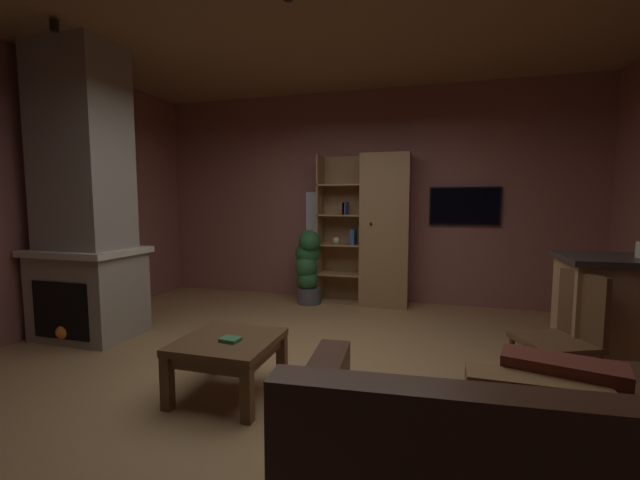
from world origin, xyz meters
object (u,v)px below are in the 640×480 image
object	(u,v)px
stone_fireplace	(84,209)
coffee_table	(228,349)
wall_mounted_tv	(464,206)
potted_floor_plant	(308,265)
dining_chair	(566,332)
bookshelf_cabinet	(379,231)
table_book_0	(230,340)

from	to	relation	value
stone_fireplace	coffee_table	bearing A→B (deg)	-20.72
wall_mounted_tv	potted_floor_plant	bearing A→B (deg)	-168.27
stone_fireplace	dining_chair	distance (m)	4.33
stone_fireplace	wall_mounted_tv	distance (m)	4.40
stone_fireplace	bookshelf_cabinet	xyz separation A→B (m)	(2.69, 2.08, -0.32)
stone_fireplace	wall_mounted_tv	xyz separation A→B (m)	(3.76, 2.29, 0.02)
coffee_table	wall_mounted_tv	distance (m)	3.66
dining_chair	potted_floor_plant	world-z (taller)	potted_floor_plant
stone_fireplace	dining_chair	xyz separation A→B (m)	(4.25, -0.32, -0.78)
bookshelf_cabinet	table_book_0	distance (m)	3.02
dining_chair	bookshelf_cabinet	bearing A→B (deg)	123.08
dining_chair	wall_mounted_tv	xyz separation A→B (m)	(-0.49, 2.61, 0.80)
dining_chair	potted_floor_plant	distance (m)	3.31
coffee_table	table_book_0	xyz separation A→B (m)	(0.05, -0.05, 0.10)
stone_fireplace	wall_mounted_tv	bearing A→B (deg)	31.38
table_book_0	dining_chair	xyz separation A→B (m)	(2.20, 0.50, 0.10)
coffee_table	dining_chair	size ratio (longest dim) A/B	0.74
bookshelf_cabinet	potted_floor_plant	bearing A→B (deg)	-167.54
bookshelf_cabinet	table_book_0	xyz separation A→B (m)	(-0.64, -2.89, -0.56)
coffee_table	wall_mounted_tv	size ratio (longest dim) A/B	0.78
bookshelf_cabinet	dining_chair	distance (m)	2.90
bookshelf_cabinet	coffee_table	xyz separation A→B (m)	(-0.69, -2.84, -0.66)
bookshelf_cabinet	wall_mounted_tv	size ratio (longest dim) A/B	2.30
dining_chair	potted_floor_plant	xyz separation A→B (m)	(-2.49, 2.19, -0.00)
stone_fireplace	potted_floor_plant	distance (m)	2.69
stone_fireplace	coffee_table	size ratio (longest dim) A/B	4.28
table_book_0	stone_fireplace	bearing A→B (deg)	158.39
wall_mounted_tv	table_book_0	bearing A→B (deg)	-118.86
coffee_table	table_book_0	size ratio (longest dim) A/B	5.12
stone_fireplace	bookshelf_cabinet	world-z (taller)	stone_fireplace
bookshelf_cabinet	potted_floor_plant	world-z (taller)	bookshelf_cabinet
stone_fireplace	coffee_table	world-z (taller)	stone_fireplace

